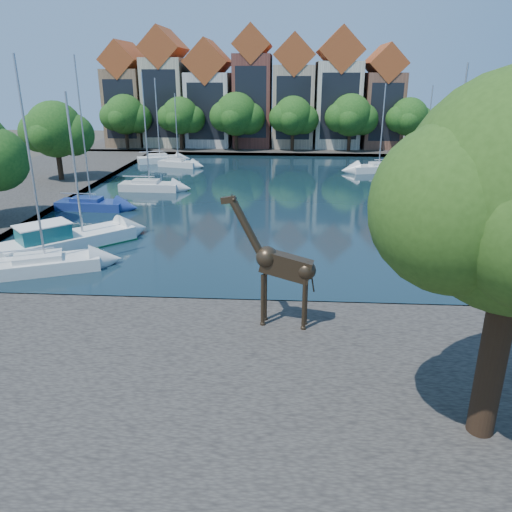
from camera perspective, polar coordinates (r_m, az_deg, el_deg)
The scene contains 30 objects.
ground at distance 24.52m, azimuth -0.09°, elevation -6.03°, with size 160.00×160.00×0.00m, color #38332B.
water_basin at distance 47.23m, azimuth 1.83°, elevation 6.91°, with size 38.00×50.00×0.08m, color black.
near_quay at distance 18.36m, azimuth -1.57°, elevation -14.96°, with size 50.00×14.00×0.50m, color #44413B.
far_quay at distance 78.69m, azimuth 2.64°, elevation 12.35°, with size 60.00×16.00×0.50m, color #44413B.
left_quay at distance 54.07m, azimuth -25.91°, elevation 6.82°, with size 14.00×52.00×0.50m, color #44413B.
townhouse_west_end at distance 81.77m, azimuth -14.38°, elevation 17.08°, with size 5.44×9.18×14.93m.
townhouse_west_mid at distance 80.15m, azimuth -10.14°, elevation 17.95°, with size 5.94×9.18×16.79m.
townhouse_west_inner at distance 78.94m, azimuth -5.29°, elevation 17.49°, with size 6.43×9.18×15.15m.
townhouse_center at distance 78.18m, azimuth -0.35°, elevation 18.29°, with size 5.44×9.18×16.93m.
townhouse_east_inner at distance 78.02m, azimuth 4.27°, elevation 17.77°, with size 5.94×9.18×15.79m.
townhouse_east_mid at distance 78.32m, azimuth 9.28°, elevation 17.86°, with size 6.43×9.18×16.65m.
townhouse_east_end at distance 79.21m, azimuth 14.13°, elevation 16.84°, with size 5.44×9.18×14.43m.
far_tree_far_west at distance 76.34m, azimuth -14.68°, elevation 15.24°, with size 7.28×5.60×7.68m.
far_tree_west at distance 74.29m, azimuth -8.59°, elevation 15.45°, with size 6.76×5.20×7.36m.
far_tree_mid_west at distance 73.04m, azimuth -2.20°, elevation 15.74°, with size 7.80×6.00×8.00m.
far_tree_mid_east at distance 72.69m, azimuth 4.32°, elevation 15.55°, with size 7.02×5.40×7.52m.
far_tree_east at distance 73.19m, azimuth 10.84°, elevation 15.38°, with size 7.54×5.80×7.84m.
far_tree_far_east at distance 74.57m, azimuth 17.14°, elevation 14.83°, with size 6.76×5.20×7.36m.
side_tree_left_far at distance 55.41m, azimuth -21.87°, elevation 13.08°, with size 7.28×5.60×7.88m.
giraffe_statue at distance 20.95m, azimuth 2.64°, elevation -1.01°, with size 3.94×1.02×5.62m.
motorsailer at distance 34.43m, azimuth -21.11°, elevation 1.88°, with size 7.74×7.67×9.76m.
sailboat_left_a at distance 31.09m, azimuth -22.91°, elevation -0.55°, with size 6.26×4.17×11.70m.
sailboat_left_b at distance 44.30m, azimuth -18.34°, elevation 5.83°, with size 5.76×2.35×12.12m.
sailboat_left_c at distance 50.22m, azimuth -12.07°, elevation 8.00°, with size 5.76×2.16×10.89m.
sailboat_left_d at distance 62.89m, azimuth -8.88°, elevation 10.55°, with size 5.05×2.92×8.62m.
sailboat_left_e at distance 66.36m, azimuth -10.93°, elevation 10.97°, with size 5.83×4.06×10.30m.
sailboat_right_a at distance 37.21m, azimuth 20.85°, elevation 2.96°, with size 6.11×3.51×11.39m.
sailboat_right_b at distance 38.25m, azimuth 24.29°, elevation 2.79°, with size 6.28×2.49×10.89m.
sailboat_right_c at distance 53.55m, azimuth 18.44°, elevation 8.07°, with size 5.19×2.04×9.72m.
sailboat_right_d at distance 60.56m, azimuth 13.85°, elevation 9.87°, with size 6.69×3.70×9.75m.
Camera 1 is at (1.45, -21.97, 10.79)m, focal length 35.00 mm.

